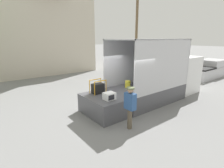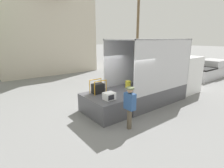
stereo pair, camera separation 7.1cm
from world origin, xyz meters
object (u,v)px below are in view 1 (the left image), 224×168
(box_truck, at_px, (163,80))
(microwave, at_px, (109,96))
(worker_person, at_px, (130,104))
(pickup_truck_silver, at_px, (208,70))
(portable_generator, at_px, (98,88))
(utility_pole, at_px, (137,30))

(box_truck, distance_m, microwave, 4.44)
(worker_person, height_order, pickup_truck_silver, worker_person)
(portable_generator, xyz_separation_m, utility_pole, (10.13, 7.51, 3.12))
(microwave, bearing_deg, utility_pole, 39.77)
(portable_generator, xyz_separation_m, worker_person, (-0.06, -2.21, -0.10))
(microwave, xyz_separation_m, portable_generator, (0.14, 1.05, 0.09))
(portable_generator, distance_m, utility_pole, 12.99)
(pickup_truck_silver, distance_m, utility_pole, 8.30)
(microwave, distance_m, pickup_truck_silver, 12.38)
(box_truck, xyz_separation_m, worker_person, (-4.33, -1.67, 0.02))
(box_truck, distance_m, pickup_truck_silver, 7.94)
(microwave, relative_size, portable_generator, 0.68)
(microwave, height_order, utility_pole, utility_pole)
(microwave, distance_m, utility_pole, 13.75)
(box_truck, relative_size, portable_generator, 9.13)
(box_truck, distance_m, worker_person, 4.64)
(microwave, xyz_separation_m, utility_pole, (10.27, 8.55, 3.20))
(pickup_truck_silver, xyz_separation_m, utility_pole, (-2.02, 7.19, 3.61))
(microwave, relative_size, utility_pole, 0.06)
(box_truck, height_order, microwave, box_truck)
(portable_generator, height_order, worker_person, worker_person)
(utility_pole, bearing_deg, pickup_truck_silver, -74.28)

